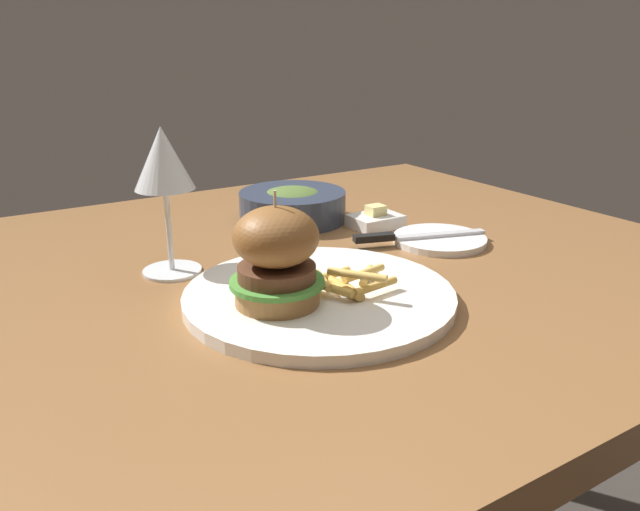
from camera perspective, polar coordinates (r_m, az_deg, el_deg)
dining_table at (r=0.87m, az=-2.62°, el=-6.43°), size 1.17×0.93×0.74m
main_plate at (r=0.72m, az=-0.08°, el=-3.73°), size 0.31×0.31×0.01m
burger_sandwich at (r=0.67m, az=-4.01°, el=-0.08°), size 0.10×0.10×0.13m
fries_pile at (r=0.72m, az=2.71°, el=-2.37°), size 0.10×0.10×0.03m
wine_glass at (r=0.80m, az=-14.13°, el=8.06°), size 0.08×0.08×0.19m
bread_plate at (r=0.94m, az=10.88°, el=1.44°), size 0.14×0.14×0.01m
table_knife at (r=0.92m, az=8.12°, el=1.73°), size 0.20×0.07×0.01m
butter_dish at (r=1.00m, az=5.08°, el=3.26°), size 0.08×0.06×0.04m
soup_bowl at (r=1.03m, az=-2.53°, el=4.66°), size 0.18×0.18×0.06m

